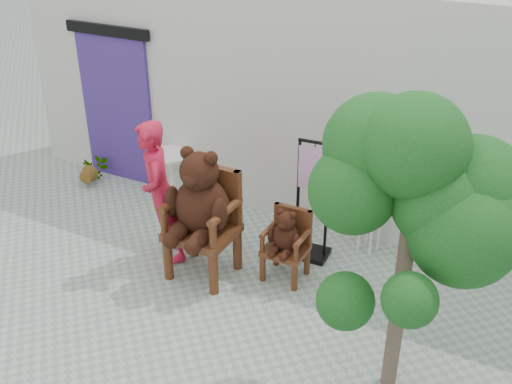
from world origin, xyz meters
TOP-DOWN VIEW (x-y plane):
  - ground_plane at (0.00, 0.00)m, footprint 60.00×60.00m
  - back_wall at (0.00, 3.10)m, footprint 9.00×1.00m
  - doorway at (-3.00, 2.58)m, footprint 1.40×0.11m
  - chair_big at (-0.58, 1.00)m, footprint 0.76×0.83m
  - chair_small at (0.29, 1.37)m, footprint 0.48×0.48m
  - person at (-1.16, 1.07)m, footprint 0.71×0.76m
  - cafe_table at (-1.95, 2.35)m, footprint 0.60×0.60m
  - display_stand at (0.38, 1.90)m, footprint 0.47×0.37m
  - stool_bucket at (0.97, 2.35)m, footprint 0.32×0.32m
  - tree at (1.92, 0.42)m, footprint 1.74×1.47m
  - potted_plant at (-3.29, 2.19)m, footprint 0.48×0.44m

SIDE VIEW (x-z plane):
  - ground_plane at x=0.00m, z-range 0.00..0.00m
  - potted_plant at x=-3.29m, z-range 0.00..0.44m
  - cafe_table at x=-1.95m, z-range 0.09..0.79m
  - chair_small at x=0.29m, z-range 0.08..0.96m
  - display_stand at x=0.38m, z-range -0.17..1.34m
  - stool_bucket at x=0.97m, z-range -0.08..1.37m
  - person at x=-1.16m, z-range 0.00..1.75m
  - chair_big at x=-0.58m, z-range 0.10..1.68m
  - doorway at x=-3.00m, z-range 0.00..2.33m
  - back_wall at x=0.00m, z-range 0.00..3.00m
  - tree at x=1.92m, z-range 0.56..3.30m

